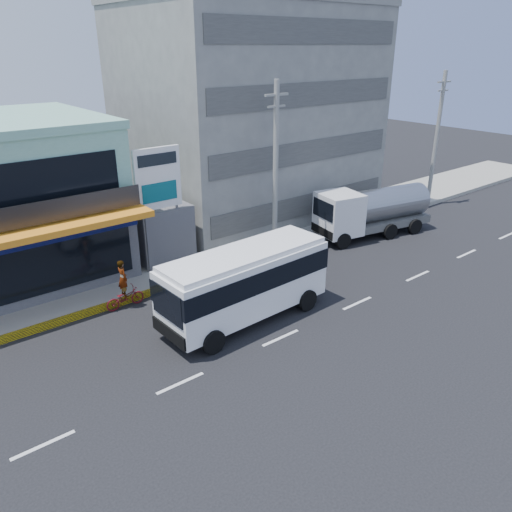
{
  "coord_description": "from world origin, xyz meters",
  "views": [
    {
      "loc": [
        -12.37,
        -13.7,
        11.68
      ],
      "look_at": [
        1.6,
        3.69,
        2.2
      ],
      "focal_mm": 35.0,
      "sensor_mm": 36.0,
      "label": 1
    }
  ],
  "objects_px": {
    "utility_pole_far": "(436,139)",
    "sedan": "(269,269)",
    "satellite_dish": "(153,201)",
    "utility_pole_near": "(276,169)",
    "billboard": "(158,185)",
    "minibus": "(245,279)",
    "tanker_truck": "(370,211)",
    "concrete_building": "(249,116)",
    "motorcycle_rider": "(124,292)"
  },
  "relations": [
    {
      "from": "minibus",
      "to": "utility_pole_near",
      "type": "bearing_deg",
      "value": 39.75
    },
    {
      "from": "satellite_dish",
      "to": "minibus",
      "type": "xyz_separation_m",
      "value": [
        -0.17,
        -8.73,
        -1.56
      ]
    },
    {
      "from": "minibus",
      "to": "sedan",
      "type": "xyz_separation_m",
      "value": [
        3.17,
        2.09,
        -1.17
      ]
    },
    {
      "from": "billboard",
      "to": "minibus",
      "type": "height_order",
      "value": "billboard"
    },
    {
      "from": "concrete_building",
      "to": "minibus",
      "type": "xyz_separation_m",
      "value": [
        -10.17,
        -12.73,
        -4.98
      ]
    },
    {
      "from": "satellite_dish",
      "to": "utility_pole_far",
      "type": "bearing_deg",
      "value": -9.29
    },
    {
      "from": "satellite_dish",
      "to": "utility_pole_far",
      "type": "relative_size",
      "value": 0.15
    },
    {
      "from": "concrete_building",
      "to": "utility_pole_near",
      "type": "relative_size",
      "value": 1.6
    },
    {
      "from": "utility_pole_far",
      "to": "tanker_truck",
      "type": "distance_m",
      "value": 9.9
    },
    {
      "from": "utility_pole_far",
      "to": "sedan",
      "type": "bearing_deg",
      "value": -170.89
    },
    {
      "from": "billboard",
      "to": "utility_pole_near",
      "type": "xyz_separation_m",
      "value": [
        6.5,
        -1.8,
        0.22
      ]
    },
    {
      "from": "billboard",
      "to": "minibus",
      "type": "relative_size",
      "value": 0.84
    },
    {
      "from": "minibus",
      "to": "satellite_dish",
      "type": "bearing_deg",
      "value": 88.88
    },
    {
      "from": "sedan",
      "to": "satellite_dish",
      "type": "bearing_deg",
      "value": 11.92
    },
    {
      "from": "satellite_dish",
      "to": "billboard",
      "type": "height_order",
      "value": "billboard"
    },
    {
      "from": "utility_pole_far",
      "to": "tanker_truck",
      "type": "bearing_deg",
      "value": -170.36
    },
    {
      "from": "concrete_building",
      "to": "sedan",
      "type": "relative_size",
      "value": 3.22
    },
    {
      "from": "utility_pole_near",
      "to": "utility_pole_far",
      "type": "bearing_deg",
      "value": 0.0
    },
    {
      "from": "concrete_building",
      "to": "minibus",
      "type": "distance_m",
      "value": 17.04
    },
    {
      "from": "satellite_dish",
      "to": "utility_pole_near",
      "type": "xyz_separation_m",
      "value": [
        6.0,
        -3.6,
        1.57
      ]
    },
    {
      "from": "concrete_building",
      "to": "tanker_truck",
      "type": "distance_m",
      "value": 10.95
    },
    {
      "from": "satellite_dish",
      "to": "sedan",
      "type": "xyz_separation_m",
      "value": [
        3.0,
        -6.65,
        -2.73
      ]
    },
    {
      "from": "concrete_building",
      "to": "satellite_dish",
      "type": "xyz_separation_m",
      "value": [
        -10.0,
        -4.0,
        -3.42
      ]
    },
    {
      "from": "billboard",
      "to": "minibus",
      "type": "xyz_separation_m",
      "value": [
        0.33,
        -6.93,
        -2.91
      ]
    },
    {
      "from": "billboard",
      "to": "utility_pole_far",
      "type": "bearing_deg",
      "value": -4.57
    },
    {
      "from": "concrete_building",
      "to": "billboard",
      "type": "relative_size",
      "value": 2.32
    },
    {
      "from": "billboard",
      "to": "tanker_truck",
      "type": "distance_m",
      "value": 14.14
    },
    {
      "from": "utility_pole_near",
      "to": "minibus",
      "type": "height_order",
      "value": "utility_pole_near"
    },
    {
      "from": "billboard",
      "to": "tanker_truck",
      "type": "relative_size",
      "value": 0.82
    },
    {
      "from": "satellite_dish",
      "to": "utility_pole_near",
      "type": "relative_size",
      "value": 0.15
    },
    {
      "from": "motorcycle_rider",
      "to": "concrete_building",
      "type": "bearing_deg",
      "value": 30.49
    },
    {
      "from": "tanker_truck",
      "to": "minibus",
      "type": "bearing_deg",
      "value": -164.63
    },
    {
      "from": "billboard",
      "to": "motorcycle_rider",
      "type": "relative_size",
      "value": 2.81
    },
    {
      "from": "motorcycle_rider",
      "to": "satellite_dish",
      "type": "bearing_deg",
      "value": 46.69
    },
    {
      "from": "satellite_dish",
      "to": "motorcycle_rider",
      "type": "bearing_deg",
      "value": -133.31
    },
    {
      "from": "satellite_dish",
      "to": "utility_pole_near",
      "type": "height_order",
      "value": "utility_pole_near"
    },
    {
      "from": "satellite_dish",
      "to": "billboard",
      "type": "relative_size",
      "value": 0.22
    },
    {
      "from": "motorcycle_rider",
      "to": "sedan",
      "type": "bearing_deg",
      "value": -18.95
    },
    {
      "from": "concrete_building",
      "to": "motorcycle_rider",
      "type": "bearing_deg",
      "value": -149.51
    },
    {
      "from": "billboard",
      "to": "minibus",
      "type": "bearing_deg",
      "value": -87.28
    },
    {
      "from": "billboard",
      "to": "sedan",
      "type": "distance_m",
      "value": 7.24
    },
    {
      "from": "tanker_truck",
      "to": "motorcycle_rider",
      "type": "relative_size",
      "value": 3.41
    },
    {
      "from": "utility_pole_far",
      "to": "satellite_dish",
      "type": "bearing_deg",
      "value": 170.71
    },
    {
      "from": "concrete_building",
      "to": "sedan",
      "type": "bearing_deg",
      "value": -123.32
    },
    {
      "from": "utility_pole_near",
      "to": "motorcycle_rider",
      "type": "xyz_separation_m",
      "value": [
        -10.0,
        -0.64,
        -4.34
      ]
    },
    {
      "from": "satellite_dish",
      "to": "tanker_truck",
      "type": "height_order",
      "value": "satellite_dish"
    },
    {
      "from": "concrete_building",
      "to": "sedan",
      "type": "height_order",
      "value": "concrete_building"
    },
    {
      "from": "billboard",
      "to": "utility_pole_far",
      "type": "relative_size",
      "value": 0.69
    },
    {
      "from": "utility_pole_near",
      "to": "sedan",
      "type": "bearing_deg",
      "value": -134.56
    },
    {
      "from": "utility_pole_far",
      "to": "sedan",
      "type": "distance_m",
      "value": 19.72
    }
  ]
}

